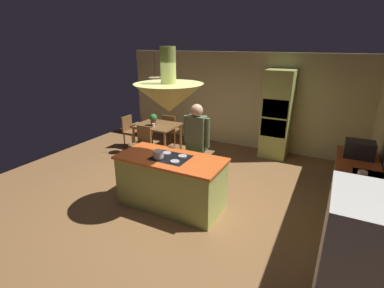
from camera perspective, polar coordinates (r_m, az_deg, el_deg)
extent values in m
plane|color=olive|center=(5.42, -2.94, -11.12)|extent=(8.16, 8.16, 0.00)
cube|color=beige|center=(7.96, 9.60, 8.63)|extent=(6.80, 0.10, 2.55)
cube|color=#A8B259|center=(5.05, -4.17, -7.82)|extent=(1.80, 0.83, 0.89)
cube|color=#E05B23|center=(4.86, -4.31, -2.97)|extent=(1.86, 0.89, 0.04)
cube|color=black|center=(4.85, -4.31, -2.80)|extent=(0.64, 0.52, 0.01)
cylinder|color=#B2B2B7|center=(4.83, -6.75, -2.82)|extent=(0.15, 0.15, 0.02)
cylinder|color=#B2B2B7|center=(4.67, -3.47, -3.53)|extent=(0.15, 0.15, 0.02)
cylinder|color=#B2B2B7|center=(5.03, -5.10, -1.81)|extent=(0.15, 0.15, 0.02)
cylinder|color=#B2B2B7|center=(4.87, -1.91, -2.46)|extent=(0.15, 0.15, 0.02)
cube|color=#A8B259|center=(5.18, 29.66, -9.89)|extent=(0.62, 2.36, 0.89)
cube|color=#E05B23|center=(4.99, 30.56, -5.21)|extent=(0.66, 2.40, 0.04)
cube|color=#B2B2B7|center=(5.03, 32.19, -6.09)|extent=(0.48, 0.36, 0.16)
cube|color=#A8B259|center=(7.36, 16.71, 5.67)|extent=(0.66, 0.62, 2.18)
cube|color=black|center=(7.03, 16.40, 6.84)|extent=(0.60, 0.04, 0.44)
cube|color=black|center=(7.15, 16.03, 3.10)|extent=(0.60, 0.04, 0.44)
cube|color=brown|center=(7.45, -7.02, 3.76)|extent=(1.07, 0.91, 0.04)
cylinder|color=brown|center=(7.54, -11.56, 0.66)|extent=(0.06, 0.06, 0.72)
cylinder|color=brown|center=(7.01, -5.48, -0.50)|extent=(0.06, 0.06, 0.72)
cylinder|color=brown|center=(8.13, -8.13, 2.28)|extent=(0.06, 0.06, 0.72)
cylinder|color=brown|center=(7.64, -2.31, 1.32)|extent=(0.06, 0.06, 0.72)
cylinder|color=tan|center=(5.60, 0.07, -5.08)|extent=(0.14, 0.14, 0.85)
cylinder|color=tan|center=(5.52, 1.73, -5.44)|extent=(0.14, 0.14, 0.85)
cube|color=#4C6042|center=(5.28, 0.94, 2.19)|extent=(0.36, 0.22, 0.66)
cylinder|color=#4C6042|center=(5.37, -1.16, 2.85)|extent=(0.09, 0.09, 0.56)
cylinder|color=#4C6042|center=(5.18, 3.12, 2.19)|extent=(0.09, 0.09, 0.56)
sphere|color=tan|center=(5.17, 0.96, 6.78)|extent=(0.23, 0.23, 0.23)
cone|color=#A8B259|center=(4.56, -4.65, 9.24)|extent=(1.10, 1.10, 0.45)
cylinder|color=#A8B259|center=(4.49, -4.83, 15.53)|extent=(0.24, 0.24, 0.55)
cone|color=beige|center=(7.23, -7.40, 12.32)|extent=(0.32, 0.32, 0.22)
cylinder|color=black|center=(7.19, -7.55, 15.56)|extent=(0.01, 0.01, 0.60)
cube|color=brown|center=(6.97, -10.38, -0.17)|extent=(0.40, 0.40, 0.04)
cube|color=brown|center=(7.03, -9.60, 1.96)|extent=(0.40, 0.04, 0.42)
cylinder|color=brown|center=(7.03, -12.21, -2.10)|extent=(0.04, 0.04, 0.43)
cylinder|color=brown|center=(6.83, -9.99, -2.60)|extent=(0.04, 0.04, 0.43)
cylinder|color=brown|center=(7.27, -10.53, -1.22)|extent=(0.04, 0.04, 0.43)
cylinder|color=brown|center=(7.08, -8.34, -1.68)|extent=(0.04, 0.04, 0.43)
cube|color=brown|center=(8.14, -3.97, 3.05)|extent=(0.40, 0.40, 0.04)
cube|color=brown|center=(7.94, -4.68, 4.24)|extent=(0.40, 0.04, 0.42)
cylinder|color=brown|center=(8.27, -2.32, 1.71)|extent=(0.04, 0.04, 0.43)
cylinder|color=brown|center=(8.43, -4.33, 2.04)|extent=(0.04, 0.04, 0.43)
cylinder|color=brown|center=(7.99, -3.52, 1.03)|extent=(0.04, 0.04, 0.43)
cylinder|color=brown|center=(8.16, -5.58, 1.38)|extent=(0.04, 0.04, 0.43)
cube|color=brown|center=(8.02, -11.88, 2.40)|extent=(0.40, 0.40, 0.04)
cube|color=brown|center=(8.07, -12.99, 4.06)|extent=(0.04, 0.40, 0.42)
cylinder|color=brown|center=(7.87, -11.57, 0.34)|extent=(0.04, 0.04, 0.43)
cylinder|color=brown|center=(8.12, -10.08, 1.06)|extent=(0.04, 0.04, 0.43)
cylinder|color=brown|center=(8.07, -13.46, 0.71)|extent=(0.04, 0.04, 0.43)
cylinder|color=brown|center=(8.32, -11.96, 1.40)|extent=(0.04, 0.04, 0.43)
cylinder|color=#99382D|center=(7.38, -7.75, 4.20)|extent=(0.14, 0.14, 0.12)
sphere|color=#2D722D|center=(7.34, -7.80, 5.25)|extent=(0.20, 0.20, 0.20)
cylinder|color=white|center=(7.23, -7.76, 3.76)|extent=(0.07, 0.07, 0.09)
cylinder|color=silver|center=(4.40, 31.04, -6.89)|extent=(0.12, 0.12, 0.18)
cylinder|color=silver|center=(4.56, 30.97, -5.85)|extent=(0.12, 0.12, 0.20)
cube|color=#232326|center=(5.60, 30.63, -0.91)|extent=(0.46, 0.36, 0.28)
cylinder|color=#B2B2B7|center=(4.80, -6.78, -2.05)|extent=(0.18, 0.18, 0.12)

